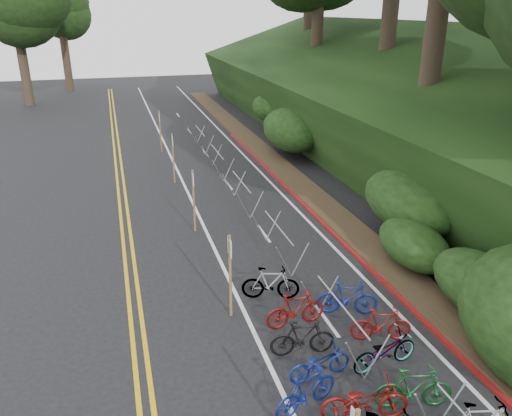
{
  "coord_description": "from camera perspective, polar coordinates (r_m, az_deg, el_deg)",
  "views": [
    {
      "loc": [
        -2.05,
        -6.69,
        8.08
      ],
      "look_at": [
        2.65,
        9.54,
        1.3
      ],
      "focal_mm": 35.0,
      "sensor_mm": 36.0,
      "label": 1
    }
  ],
  "objects": [
    {
      "name": "embankment",
      "position": [
        30.29,
        14.13,
        10.74
      ],
      "size": [
        14.3,
        48.14,
        9.11
      ],
      "color": "black",
      "rests_on": "ground"
    },
    {
      "name": "bike_valet",
      "position": [
        11.67,
        14.26,
        -19.45
      ],
      "size": [
        3.27,
        10.53,
        1.08
      ],
      "color": "#9E9EA3",
      "rests_on": "ground"
    },
    {
      "name": "red_curb",
      "position": [
        21.77,
        5.93,
        0.1
      ],
      "size": [
        0.25,
        28.0,
        0.1
      ],
      "primitive_type": "cube",
      "color": "maroon",
      "rests_on": "ground"
    },
    {
      "name": "road_markings",
      "position": [
        18.82,
        -6.39,
        -3.69
      ],
      "size": [
        7.47,
        80.0,
        0.01
      ],
      "color": "gold",
      "rests_on": "ground"
    },
    {
      "name": "signposts_rest",
      "position": [
        21.89,
        -8.44,
        3.94
      ],
      "size": [
        0.08,
        18.4,
        2.5
      ],
      "color": "brown",
      "rests_on": "ground"
    },
    {
      "name": "bike_racks_rest",
      "position": [
        21.57,
        -1.66,
        2.29
      ],
      "size": [
        1.14,
        23.0,
        1.17
      ],
      "color": "#989CA4",
      "rests_on": "ground"
    },
    {
      "name": "bike_front",
      "position": [
        11.37,
        5.77,
        -20.08
      ],
      "size": [
        1.0,
        1.72,
        1.0
      ],
      "primitive_type": "imported",
      "rotation": [
        0.0,
        0.0,
        1.91
      ],
      "color": "navy",
      "rests_on": "ground"
    }
  ]
}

